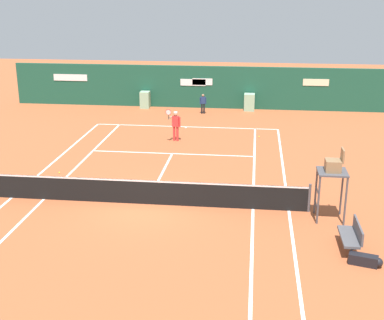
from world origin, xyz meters
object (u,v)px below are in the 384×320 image
Objects in this scene: equipment_bag at (367,260)px; ball_kid_centre_post at (203,102)px; player_bench at (352,234)px; tennis_ball_near_service_line at (59,173)px; tennis_ball_mid_court at (259,137)px; player_on_baseline at (175,123)px; umpire_chair at (333,171)px.

ball_kid_centre_post is at bearing 109.44° from equipment_bag.
player_bench is 12.89m from tennis_ball_near_service_line.
tennis_ball_mid_court and tennis_ball_near_service_line have the same top height.
player_on_baseline reaches higher than tennis_ball_mid_court.
player_bench is at bearing 130.97° from player_on_baseline.
umpire_chair is 2.64× the size of equipment_bag.
tennis_ball_mid_court is (-3.11, 13.72, -0.13)m from equipment_bag.
ball_kid_centre_post is at bearing 67.39° from tennis_ball_near_service_line.
equipment_bag is at bearing -168.15° from umpire_chair.
equipment_bag is 20.15m from ball_kid_centre_post.
ball_kid_centre_post is 13.29m from tennis_ball_near_service_line.
equipment_bag is 14.37× the size of tennis_ball_near_service_line.
tennis_ball_near_service_line is (-11.53, 5.76, -0.48)m from player_bench.
ball_kid_centre_post reaches higher than player_bench.
tennis_ball_near_service_line is at bearing 72.48° from umpire_chair.
player_on_baseline is 4.67m from tennis_ball_mid_court.
player_on_baseline is (-7.51, 12.45, 0.79)m from equipment_bag.
player_on_baseline is at bearing 36.51° from umpire_chair.
ball_kid_centre_post is (0.80, 6.54, -0.22)m from player_on_baseline.
equipment_bag is at bearing -163.81° from player_bench.
tennis_ball_near_service_line is at bearing 61.83° from player_on_baseline.
equipment_bag is at bearing -29.71° from tennis_ball_near_service_line.
tennis_ball_near_service_line is (-11.81, 6.74, -0.13)m from equipment_bag.
tennis_ball_near_service_line is (-4.30, -5.71, -0.92)m from player_on_baseline.
tennis_ball_mid_court is at bearing 115.41° from ball_kid_centre_post.
umpire_chair is at bearing 135.29° from player_on_baseline.
umpire_chair reaches higher than ball_kid_centre_post.
equipment_bag is 14.56m from player_on_baseline.
player_bench is 13.57m from player_on_baseline.
ball_kid_centre_post reaches higher than equipment_bag.
player_bench is 13.06m from tennis_ball_mid_court.
player_bench is 22.02× the size of tennis_ball_near_service_line.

